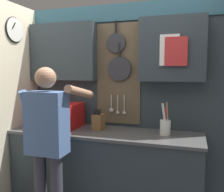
{
  "coord_description": "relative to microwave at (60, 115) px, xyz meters",
  "views": [
    {
      "loc": [
        0.92,
        -2.56,
        1.59
      ],
      "look_at": [
        0.02,
        0.2,
        1.3
      ],
      "focal_mm": 40.0,
      "sensor_mm": 36.0,
      "label": 1
    }
  ],
  "objects": [
    {
      "name": "base_cabinet_counter",
      "position": [
        0.58,
        -0.05,
        -0.61
      ],
      "size": [
        2.12,
        0.62,
        0.92
      ],
      "color": "#2D383D",
      "rests_on": "ground_plane"
    },
    {
      "name": "utensil_crock",
      "position": [
        1.24,
        0.0,
        -0.05
      ],
      "size": [
        0.11,
        0.11,
        0.35
      ],
      "color": "white",
      "rests_on": "base_cabinet_counter"
    },
    {
      "name": "back_wall_unit",
      "position": [
        0.58,
        0.22,
        0.4
      ],
      "size": [
        2.69,
        0.23,
        2.37
      ],
      "color": "#2D383D",
      "rests_on": "ground_plane"
    },
    {
      "name": "person",
      "position": [
        0.19,
        -0.57,
        -0.1
      ],
      "size": [
        0.54,
        0.64,
        1.63
      ],
      "color": "#383842",
      "rests_on": "ground_plane"
    },
    {
      "name": "microwave",
      "position": [
        0.0,
        0.0,
        0.0
      ],
      "size": [
        0.46,
        0.4,
        0.29
      ],
      "color": "red",
      "rests_on": "base_cabinet_counter"
    },
    {
      "name": "knife_block",
      "position": [
        0.49,
        0.0,
        -0.05
      ],
      "size": [
        0.11,
        0.15,
        0.25
      ],
      "color": "brown",
      "rests_on": "base_cabinet_counter"
    }
  ]
}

